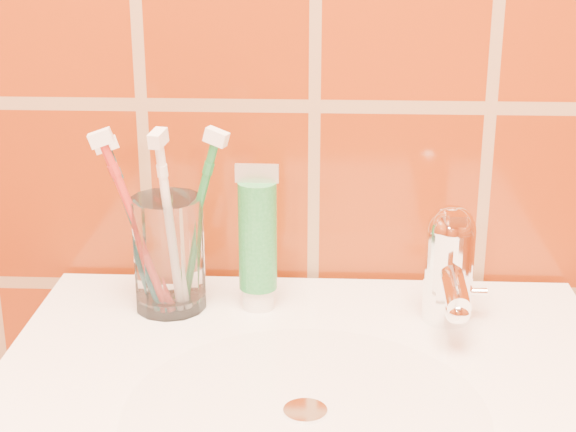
{
  "coord_description": "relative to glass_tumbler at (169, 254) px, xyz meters",
  "views": [
    {
      "loc": [
        0.02,
        0.29,
        1.24
      ],
      "look_at": [
        -0.02,
        1.08,
        0.96
      ],
      "focal_mm": 55.0,
      "sensor_mm": 36.0,
      "label": 1
    }
  ],
  "objects": [
    {
      "name": "toothbrush_1",
      "position": [
        -0.03,
        0.01,
        0.03
      ],
      "size": [
        0.14,
        0.13,
        0.19
      ],
      "primitive_type": null,
      "rotation": [
        0.39,
        0.0,
        -2.05
      ],
      "color": "#0B5662",
      "rests_on": "glass_tumbler"
    },
    {
      "name": "toothbrush_2",
      "position": [
        -0.03,
        -0.01,
        0.04
      ],
      "size": [
        0.1,
        0.09,
        0.2
      ],
      "primitive_type": null,
      "rotation": [
        0.32,
        0.0,
        -1.41
      ],
      "color": "#AB2A24",
      "rests_on": "glass_tumbler"
    },
    {
      "name": "faucet",
      "position": [
        0.28,
        -0.02,
        0.0
      ],
      "size": [
        0.05,
        0.11,
        0.12
      ],
      "color": "white",
      "rests_on": "pedestal_sink"
    },
    {
      "name": "toothbrush_0",
      "position": [
        0.03,
        0.0,
        0.04
      ],
      "size": [
        0.11,
        0.1,
        0.2
      ],
      "primitive_type": null,
      "rotation": [
        0.29,
        0.0,
        1.26
      ],
      "color": "#1F7636",
      "rests_on": "glass_tumbler"
    },
    {
      "name": "glass_tumbler",
      "position": [
        0.0,
        0.0,
        0.0
      ],
      "size": [
        0.08,
        0.08,
        0.12
      ],
      "primitive_type": "cylinder",
      "rotation": [
        0.0,
        0.0,
        -0.17
      ],
      "color": "white",
      "rests_on": "pedestal_sink"
    },
    {
      "name": "toothpaste_tube",
      "position": [
        0.09,
        0.0,
        0.01
      ],
      "size": [
        0.04,
        0.04,
        0.15
      ],
      "rotation": [
        0.0,
        0.0,
        -0.02
      ],
      "color": "white",
      "rests_on": "pedestal_sink"
    },
    {
      "name": "toothbrush_3",
      "position": [
        0.01,
        -0.02,
        0.04
      ],
      "size": [
        0.05,
        0.1,
        0.21
      ],
      "primitive_type": null,
      "rotation": [
        0.18,
        0.0,
        -0.24
      ],
      "color": "white",
      "rests_on": "glass_tumbler"
    }
  ]
}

